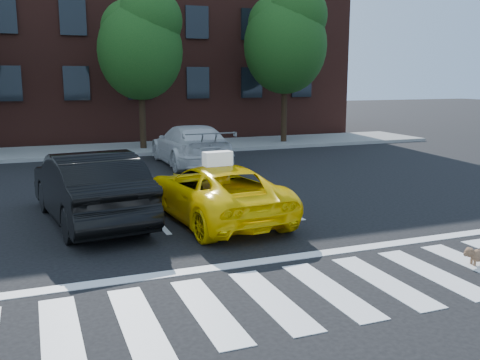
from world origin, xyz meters
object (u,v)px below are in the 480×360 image
object	(u,v)px
black_sedan	(89,187)
white_suv	(190,145)
tree_right	(286,35)
dog	(478,255)
tree_mid	(141,40)
taxi	(215,192)

from	to	relation	value
black_sedan	white_suv	distance (m)	8.29
tree_right	black_sedan	distance (m)	16.21
white_suv	dog	distance (m)	12.62
tree_mid	black_sedan	bearing A→B (deg)	-107.24
tree_mid	black_sedan	distance (m)	12.66
black_sedan	white_suv	world-z (taller)	black_sedan
tree_mid	white_suv	size ratio (longest dim) A/B	1.35
tree_right	white_suv	bearing A→B (deg)	-144.01
tree_right	black_sedan	size ratio (longest dim) A/B	1.54
taxi	white_suv	xyz separation A→B (m)	(1.69, 7.84, 0.11)
white_suv	tree_mid	bearing A→B (deg)	-78.31
taxi	dog	world-z (taller)	taxi
white_suv	black_sedan	bearing A→B (deg)	58.43
taxi	dog	distance (m)	5.74
tree_right	dog	bearing A→B (deg)	-104.92
taxi	black_sedan	world-z (taller)	black_sedan
white_suv	dog	xyz separation A→B (m)	(1.62, -12.50, -0.57)
dog	white_suv	bearing A→B (deg)	110.96
tree_mid	dog	bearing A→B (deg)	-81.68
tree_mid	taxi	bearing A→B (deg)	-93.82
tree_right	white_suv	size ratio (longest dim) A/B	1.46
tree_mid	tree_right	size ratio (longest dim) A/B	0.92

